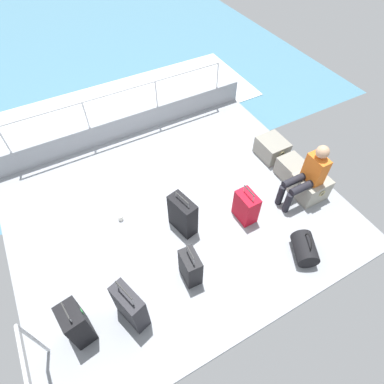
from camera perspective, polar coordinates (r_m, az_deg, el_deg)
ground_plane at (r=5.30m, az=-2.68°, el=-3.37°), size 4.40×5.20×0.06m
gunwale_port at (r=6.57m, az=-11.61°, el=11.50°), size 0.06×5.20×0.45m
railing_port at (r=6.25m, az=-12.42°, el=15.47°), size 0.04×4.20×1.02m
stair_rail_starboard at (r=3.94m, az=-26.03°, el=-27.54°), size 0.94×0.04×0.97m
sea_wake at (r=8.03m, az=-14.75°, el=13.74°), size 12.00×12.00×0.01m
cargo_crate_0 at (r=6.20m, az=14.08°, el=7.61°), size 0.56×0.46×0.35m
cargo_crate_1 at (r=5.89m, az=17.58°, el=3.76°), size 0.56×0.40×0.34m
cargo_crate_2 at (r=5.68m, az=20.31°, el=0.97°), size 0.53×0.50×0.40m
passenger_seated at (r=5.30m, az=19.98°, el=2.94°), size 0.34×0.66×1.10m
suitcase_0 at (r=4.29m, az=-19.94°, el=-21.27°), size 0.38×0.30×0.79m
suitcase_1 at (r=5.05m, az=9.63°, el=-2.60°), size 0.38×0.26×0.66m
suitcase_2 at (r=4.43m, az=-0.29°, el=-13.28°), size 0.36×0.23×0.69m
suitcase_3 at (r=4.81m, az=-1.67°, el=-4.11°), size 0.49×0.32×0.74m
suitcase_4 at (r=4.21m, az=-10.97°, el=-19.44°), size 0.50×0.32×0.84m
duffel_bag at (r=4.96m, az=19.51°, el=-9.49°), size 0.55×0.49×0.45m
paper_cup at (r=5.24m, az=-12.66°, el=-4.50°), size 0.08×0.08×0.10m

